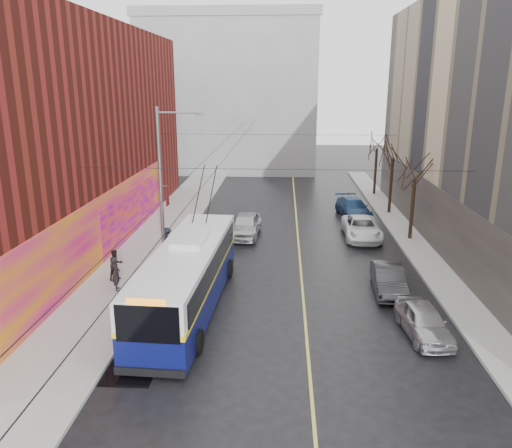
{
  "coord_description": "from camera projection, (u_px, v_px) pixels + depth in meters",
  "views": [
    {
      "loc": [
        0.43,
        -16.58,
        10.18
      ],
      "look_at": [
        -0.96,
        8.55,
        3.07
      ],
      "focal_mm": 35.0,
      "sensor_mm": 36.0,
      "label": 1
    }
  ],
  "objects": [
    {
      "name": "parked_car_c",
      "position": [
        362.0,
        228.0,
        33.86
      ],
      "size": [
        2.41,
        5.16,
        1.43
      ],
      "primitive_type": "imported",
      "rotation": [
        0.0,
        0.0,
        -0.01
      ],
      "color": "white",
      "rests_on": "ground"
    },
    {
      "name": "puddle",
      "position": [
        122.0,
        365.0,
        18.66
      ],
      "size": [
        2.77,
        2.78,
        0.01
      ],
      "primitive_type": "cube",
      "color": "black",
      "rests_on": "ground"
    },
    {
      "name": "pedestrian_b",
      "position": [
        116.0,
        265.0,
        26.23
      ],
      "size": [
        1.0,
        1.02,
        1.65
      ],
      "primitive_type": "imported",
      "rotation": [
        0.0,
        0.0,
        0.85
      ],
      "color": "black",
      "rests_on": "sidewalk_left"
    },
    {
      "name": "sidewalk_left",
      "position": [
        145.0,
        254.0,
        30.66
      ],
      "size": [
        4.0,
        60.0,
        0.15
      ],
      "primitive_type": "cube",
      "color": "gray",
      "rests_on": "ground"
    },
    {
      "name": "tree_mid",
      "position": [
        394.0,
        149.0,
        38.91
      ],
      "size": [
        3.2,
        3.2,
        6.68
      ],
      "color": "black",
      "rests_on": "ground"
    },
    {
      "name": "parked_car_a",
      "position": [
        424.0,
        321.0,
        20.71
      ],
      "size": [
        1.93,
        4.03,
        1.33
      ],
      "primitive_type": "imported",
      "rotation": [
        0.0,
        0.0,
        0.09
      ],
      "color": "#AAAAAF",
      "rests_on": "ground"
    },
    {
      "name": "sidewalk_right",
      "position": [
        426.0,
        259.0,
        29.75
      ],
      "size": [
        2.0,
        60.0,
        0.15
      ],
      "primitive_type": "cube",
      "color": "gray",
      "rests_on": "ground"
    },
    {
      "name": "parked_car_b",
      "position": [
        389.0,
        279.0,
        25.07
      ],
      "size": [
        1.67,
        4.19,
        1.36
      ],
      "primitive_type": "imported",
      "rotation": [
        0.0,
        0.0,
        -0.06
      ],
      "color": "#252527",
      "rests_on": "ground"
    },
    {
      "name": "catenary_wires",
      "position": [
        237.0,
        148.0,
        31.35
      ],
      "size": [
        18.0,
        60.0,
        0.22
      ],
      "color": "black"
    },
    {
      "name": "tree_far",
      "position": [
        377.0,
        140.0,
        45.67
      ],
      "size": [
        3.2,
        3.2,
        6.57
      ],
      "color": "black",
      "rests_on": "ground"
    },
    {
      "name": "building_left",
      "position": [
        21.0,
        136.0,
        31.13
      ],
      "size": [
        12.11,
        36.0,
        14.0
      ],
      "color": "maroon",
      "rests_on": "ground"
    },
    {
      "name": "building_far",
      "position": [
        231.0,
        93.0,
        59.82
      ],
      "size": [
        20.5,
        12.1,
        18.0
      ],
      "color": "gray",
      "rests_on": "ground"
    },
    {
      "name": "ground",
      "position": [
        269.0,
        365.0,
        18.73
      ],
      "size": [
        140.0,
        140.0,
        0.0
      ],
      "primitive_type": "plane",
      "color": "black",
      "rests_on": "ground"
    },
    {
      "name": "tree_near",
      "position": [
        416.0,
        167.0,
        32.26
      ],
      "size": [
        3.2,
        3.2,
        6.4
      ],
      "color": "black",
      "rests_on": "ground"
    },
    {
      "name": "pedestrian_a",
      "position": [
        116.0,
        274.0,
        24.9
      ],
      "size": [
        0.61,
        0.74,
        1.75
      ],
      "primitive_type": "imported",
      "rotation": [
        0.0,
        0.0,
        1.92
      ],
      "color": "black",
      "rests_on": "sidewalk_left"
    },
    {
      "name": "trolleybus",
      "position": [
        188.0,
        276.0,
        23.03
      ],
      "size": [
        3.28,
        12.35,
        5.8
      ],
      "rotation": [
        0.0,
        0.0,
        -0.04
      ],
      "color": "#090D48",
      "rests_on": "ground"
    },
    {
      "name": "streetlight_pole",
      "position": [
        163.0,
        184.0,
        27.34
      ],
      "size": [
        2.65,
        0.6,
        9.0
      ],
      "color": "slate",
      "rests_on": "ground"
    },
    {
      "name": "parked_car_d",
      "position": [
        353.0,
        208.0,
        39.28
      ],
      "size": [
        2.76,
        5.21,
        1.44
      ],
      "primitive_type": "imported",
      "rotation": [
        0.0,
        0.0,
        0.16
      ],
      "color": "navy",
      "rests_on": "ground"
    },
    {
      "name": "pigeons_flying",
      "position": [
        217.0,
        148.0,
        27.51
      ],
      "size": [
        4.93,
        3.14,
        0.77
      ],
      "color": "slate"
    },
    {
      "name": "pedestrian_c",
      "position": [
        167.0,
        240.0,
        30.56
      ],
      "size": [
        1.04,
        1.16,
        1.57
      ],
      "primitive_type": "imported",
      "rotation": [
        0.0,
        0.0,
        2.14
      ],
      "color": "black",
      "rests_on": "sidewalk_left"
    },
    {
      "name": "following_car",
      "position": [
        245.0,
        225.0,
        34.24
      ],
      "size": [
        2.21,
        4.83,
        1.61
      ],
      "primitive_type": "imported",
      "rotation": [
        0.0,
        0.0,
        -0.07
      ],
      "color": "#ACADB1",
      "rests_on": "ground"
    },
    {
      "name": "lane_line",
      "position": [
        299.0,
        247.0,
        32.1
      ],
      "size": [
        0.12,
        50.0,
        0.01
      ],
      "primitive_type": "cube",
      "color": "#BFB74C",
      "rests_on": "ground"
    }
  ]
}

